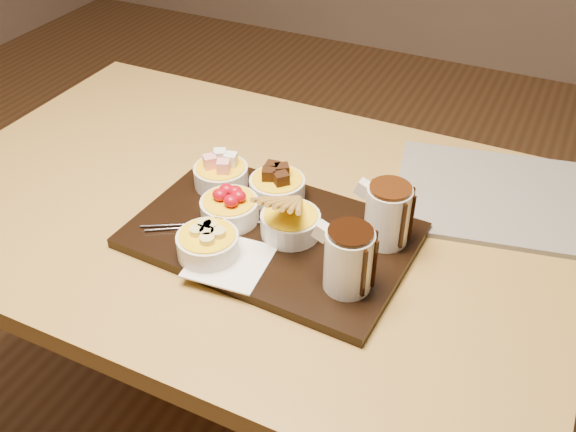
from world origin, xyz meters
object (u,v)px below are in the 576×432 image
at_px(serving_board, 272,235).
at_px(newspaper, 498,196).
at_px(pitcher_dark_chocolate, 349,261).
at_px(pitcher_milk_chocolate, 387,215).
at_px(bowl_strawberries, 230,210).
at_px(dining_table, 245,244).

bearing_deg(serving_board, newspaper, 44.59).
bearing_deg(serving_board, pitcher_dark_chocolate, -19.98).
relative_size(serving_board, pitcher_dark_chocolate, 4.58).
bearing_deg(pitcher_milk_chocolate, bowl_strawberries, -163.61).
xyz_separation_m(bowl_strawberries, pitcher_dark_chocolate, (0.24, -0.07, 0.03)).
distance_m(bowl_strawberries, pitcher_milk_chocolate, 0.27).
bearing_deg(bowl_strawberries, dining_table, 101.91).
bearing_deg(bowl_strawberries, newspaper, 35.71).
bearing_deg(newspaper, dining_table, -163.93).
relative_size(dining_table, newspaper, 3.25).
height_order(bowl_strawberries, pitcher_dark_chocolate, pitcher_dark_chocolate).
xyz_separation_m(dining_table, pitcher_milk_chocolate, (0.27, -0.01, 0.17)).
bearing_deg(dining_table, newspaper, 27.63).
distance_m(pitcher_dark_chocolate, pitcher_milk_chocolate, 0.13).
height_order(dining_table, pitcher_dark_chocolate, pitcher_dark_chocolate).
distance_m(bowl_strawberries, pitcher_dark_chocolate, 0.25).
xyz_separation_m(serving_board, bowl_strawberries, (-0.08, -0.00, 0.03)).
bearing_deg(dining_table, serving_board, -36.23).
xyz_separation_m(bowl_strawberries, pitcher_milk_chocolate, (0.26, 0.06, 0.03)).
height_order(serving_board, pitcher_dark_chocolate, pitcher_dark_chocolate).
bearing_deg(pitcher_dark_chocolate, newspaper, 68.58).
distance_m(dining_table, serving_board, 0.16).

